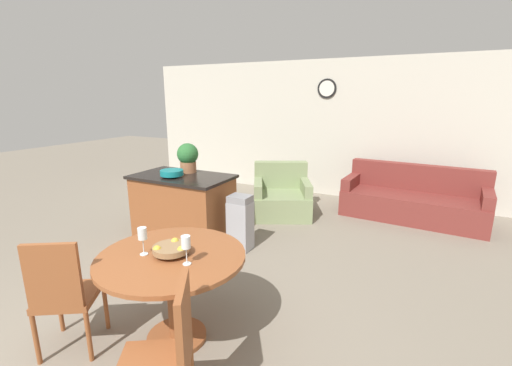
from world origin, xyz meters
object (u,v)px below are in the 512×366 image
object	(u,v)px
dining_chair_near_left	(63,291)
trash_bin	(240,223)
dining_table	(173,275)
kitchen_island	(183,206)
wine_glass_left	(142,235)
teal_bowl	(172,173)
dining_chair_near_right	(166,354)
couch	(413,201)
fruit_bowl	(171,249)
potted_plant	(188,157)
armchair	(281,198)
wine_glass_right	(186,243)

from	to	relation	value
dining_chair_near_left	trash_bin	bearing A→B (deg)	51.46
dining_table	kitchen_island	bearing A→B (deg)	126.43
wine_glass_left	teal_bowl	size ratio (longest dim) A/B	0.71
dining_chair_near_right	dining_chair_near_left	bearing A→B (deg)	50.50
wine_glass_left	kitchen_island	bearing A→B (deg)	120.93
dining_table	couch	distance (m)	4.45
dining_chair_near_left	trash_bin	distance (m)	2.30
dining_table	fruit_bowl	world-z (taller)	fruit_bowl
dining_table	couch	size ratio (longest dim) A/B	0.52
dining_table	wine_glass_left	bearing A→B (deg)	-154.67
wine_glass_left	potted_plant	world-z (taller)	potted_plant
dining_table	wine_glass_left	distance (m)	0.41
fruit_bowl	armchair	xyz separation A→B (m)	(-0.44, 3.34, -0.53)
dining_chair_near_right	wine_glass_right	world-z (taller)	wine_glass_right
dining_chair_near_right	wine_glass_right	bearing A→B (deg)	-5.32
dining_table	trash_bin	size ratio (longest dim) A/B	1.58
dining_chair_near_right	teal_bowl	bearing A→B (deg)	7.48
potted_plant	dining_chair_near_left	bearing A→B (deg)	-73.68
armchair	dining_table	bearing A→B (deg)	-108.77
wine_glass_left	armchair	xyz separation A→B (m)	(-0.24, 3.44, -0.65)
dining_chair_near_right	kitchen_island	bearing A→B (deg)	5.02
potted_plant	trash_bin	xyz separation A→B (m)	(1.02, -0.27, -0.76)
armchair	couch	bearing A→B (deg)	-4.87
dining_chair_near_right	kitchen_island	distance (m)	3.10
fruit_bowl	couch	xyz separation A→B (m)	(1.60, 4.14, -0.53)
wine_glass_left	armchair	distance (m)	3.50
wine_glass_right	teal_bowl	size ratio (longest dim) A/B	0.71
wine_glass_right	couch	xyz separation A→B (m)	(1.39, 4.21, -0.65)
dining_table	dining_chair_near_right	distance (m)	0.82
fruit_bowl	kitchen_island	distance (m)	2.31
potted_plant	trash_bin	bearing A→B (deg)	-14.86
fruit_bowl	wine_glass_right	bearing A→B (deg)	-19.16
teal_bowl	trash_bin	distance (m)	1.20
dining_chair_near_right	teal_bowl	world-z (taller)	teal_bowl
kitchen_island	armchair	size ratio (longest dim) A/B	1.12
dining_chair_near_left	potted_plant	bearing A→B (deg)	74.74
wine_glass_left	kitchen_island	size ratio (longest dim) A/B	0.16
dining_chair_near_left	wine_glass_left	distance (m)	0.73
teal_bowl	potted_plant	distance (m)	0.39
kitchen_island	dining_table	bearing A→B (deg)	-53.57
wine_glass_left	armchair	world-z (taller)	wine_glass_left
wine_glass_left	potted_plant	bearing A→B (deg)	119.28
wine_glass_left	potted_plant	distance (m)	2.47
dining_table	armchair	world-z (taller)	armchair
teal_bowl	couch	world-z (taller)	teal_bowl
wine_glass_right	dining_chair_near_left	bearing A→B (deg)	-153.83
dining_table	dining_chair_near_right	xyz separation A→B (m)	(0.50, -0.66, -0.06)
wine_glass_left	teal_bowl	distance (m)	2.17
dining_table	fruit_bowl	size ratio (longest dim) A/B	4.06
dining_table	trash_bin	world-z (taller)	dining_table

